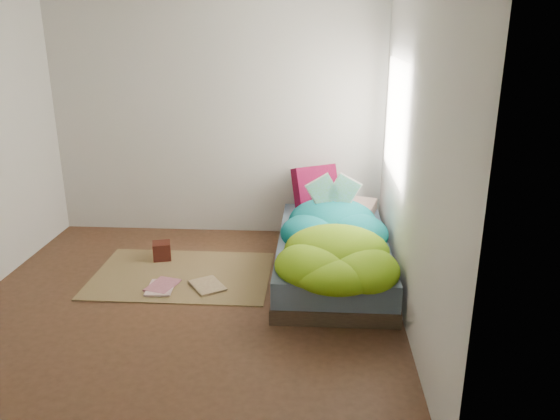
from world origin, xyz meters
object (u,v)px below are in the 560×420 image
at_px(pillow_magenta, 316,188).
at_px(floor_book_a, 148,288).
at_px(bed, 332,255).
at_px(open_book, 334,181).
at_px(wooden_box, 162,251).
at_px(floor_book_b, 152,284).

xyz_separation_m(pillow_magenta, floor_book_a, (-1.43, -1.30, -0.55)).
distance_m(bed, open_book, 0.69).
distance_m(bed, pillow_magenta, 0.92).
xyz_separation_m(pillow_magenta, wooden_box, (-1.48, -0.65, -0.47)).
relative_size(pillow_magenta, open_book, 1.11).
bearing_deg(pillow_magenta, floor_book_b, -167.70).
relative_size(pillow_magenta, floor_book_a, 1.51).
xyz_separation_m(bed, pillow_magenta, (-0.16, 0.82, 0.40)).
height_order(bed, wooden_box, bed).
xyz_separation_m(open_book, floor_book_a, (-1.60, -0.75, -0.78)).
bearing_deg(wooden_box, floor_book_a, -85.44).
bearing_deg(bed, wooden_box, 174.19).
bearing_deg(open_book, floor_book_b, -164.56).
height_order(floor_book_a, floor_book_b, floor_book_b).
bearing_deg(floor_book_a, bed, 13.96).
xyz_separation_m(pillow_magenta, floor_book_b, (-1.42, -1.23, -0.54)).
height_order(wooden_box, floor_book_a, wooden_box).
bearing_deg(floor_book_b, bed, 30.06).
height_order(bed, floor_book_a, bed).
relative_size(floor_book_a, floor_book_b, 1.04).
bearing_deg(floor_book_b, open_book, 38.60).
relative_size(bed, open_book, 4.84).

